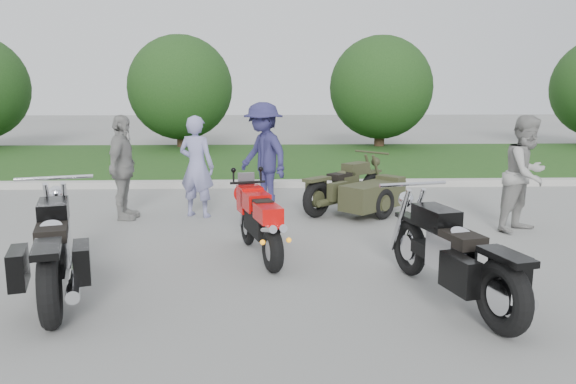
{
  "coord_description": "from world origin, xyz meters",
  "views": [
    {
      "loc": [
        0.03,
        -6.39,
        2.19
      ],
      "look_at": [
        0.29,
        1.08,
        0.8
      ],
      "focal_mm": 35.0,
      "sensor_mm": 36.0,
      "label": 1
    }
  ],
  "objects_px": {
    "sportbike_red": "(260,220)",
    "cruiser_sidecar": "(360,192)",
    "person_grey": "(526,174)",
    "cruiser_right": "(456,259)",
    "person_back": "(123,168)",
    "person_denim": "(263,155)",
    "person_stripe": "(197,167)",
    "cruiser_left": "(55,253)"
  },
  "relations": [
    {
      "from": "sportbike_red",
      "to": "cruiser_sidecar",
      "type": "relative_size",
      "value": 0.92
    },
    {
      "from": "cruiser_sidecar",
      "to": "person_grey",
      "type": "relative_size",
      "value": 1.09
    },
    {
      "from": "cruiser_right",
      "to": "person_back",
      "type": "height_order",
      "value": "person_back"
    },
    {
      "from": "sportbike_red",
      "to": "person_denim",
      "type": "height_order",
      "value": "person_denim"
    },
    {
      "from": "sportbike_red",
      "to": "person_denim",
      "type": "distance_m",
      "value": 3.34
    },
    {
      "from": "cruiser_right",
      "to": "person_back",
      "type": "relative_size",
      "value": 1.35
    },
    {
      "from": "person_grey",
      "to": "person_back",
      "type": "xyz_separation_m",
      "value": [
        -6.37,
        1.03,
        -0.01
      ]
    },
    {
      "from": "person_stripe",
      "to": "person_grey",
      "type": "bearing_deg",
      "value": -171.33
    },
    {
      "from": "cruiser_sidecar",
      "to": "person_grey",
      "type": "xyz_separation_m",
      "value": [
        2.35,
        -1.21,
        0.5
      ]
    },
    {
      "from": "cruiser_left",
      "to": "person_grey",
      "type": "relative_size",
      "value": 1.37
    },
    {
      "from": "cruiser_sidecar",
      "to": "sportbike_red",
      "type": "bearing_deg",
      "value": -77.92
    },
    {
      "from": "sportbike_red",
      "to": "cruiser_right",
      "type": "height_order",
      "value": "cruiser_right"
    },
    {
      "from": "sportbike_red",
      "to": "person_grey",
      "type": "relative_size",
      "value": 1.0
    },
    {
      "from": "cruiser_left",
      "to": "person_stripe",
      "type": "distance_m",
      "value": 3.97
    },
    {
      "from": "cruiser_left",
      "to": "person_denim",
      "type": "height_order",
      "value": "person_denim"
    },
    {
      "from": "sportbike_red",
      "to": "person_denim",
      "type": "xyz_separation_m",
      "value": [
        0.03,
        3.31,
        0.46
      ]
    },
    {
      "from": "person_grey",
      "to": "person_back",
      "type": "bearing_deg",
      "value": 136.41
    },
    {
      "from": "person_grey",
      "to": "cruiser_right",
      "type": "bearing_deg",
      "value": -159.23
    },
    {
      "from": "sportbike_red",
      "to": "cruiser_sidecar",
      "type": "distance_m",
      "value": 3.02
    },
    {
      "from": "person_denim",
      "to": "person_stripe",
      "type": "bearing_deg",
      "value": -90.26
    },
    {
      "from": "sportbike_red",
      "to": "person_denim",
      "type": "bearing_deg",
      "value": 73.99
    },
    {
      "from": "cruiser_left",
      "to": "person_back",
      "type": "distance_m",
      "value": 3.68
    },
    {
      "from": "person_stripe",
      "to": "sportbike_red",
      "type": "bearing_deg",
      "value": 135.73
    },
    {
      "from": "sportbike_red",
      "to": "cruiser_left",
      "type": "relative_size",
      "value": 0.73
    },
    {
      "from": "person_denim",
      "to": "cruiser_left",
      "type": "bearing_deg",
      "value": -61.43
    },
    {
      "from": "cruiser_right",
      "to": "cruiser_sidecar",
      "type": "distance_m",
      "value": 4.15
    },
    {
      "from": "cruiser_sidecar",
      "to": "person_stripe",
      "type": "relative_size",
      "value": 1.12
    },
    {
      "from": "cruiser_sidecar",
      "to": "person_back",
      "type": "height_order",
      "value": "person_back"
    },
    {
      "from": "cruiser_right",
      "to": "person_grey",
      "type": "height_order",
      "value": "person_grey"
    },
    {
      "from": "cruiser_right",
      "to": "cruiser_sidecar",
      "type": "bearing_deg",
      "value": 80.13
    },
    {
      "from": "cruiser_left",
      "to": "cruiser_right",
      "type": "bearing_deg",
      "value": -21.49
    },
    {
      "from": "cruiser_right",
      "to": "person_grey",
      "type": "distance_m",
      "value": 3.59
    },
    {
      "from": "cruiser_left",
      "to": "cruiser_right",
      "type": "height_order",
      "value": "cruiser_left"
    },
    {
      "from": "cruiser_left",
      "to": "person_denim",
      "type": "relative_size",
      "value": 1.26
    },
    {
      "from": "person_grey",
      "to": "person_back",
      "type": "relative_size",
      "value": 1.02
    },
    {
      "from": "cruiser_left",
      "to": "cruiser_right",
      "type": "distance_m",
      "value": 4.15
    },
    {
      "from": "cruiser_right",
      "to": "sportbike_red",
      "type": "bearing_deg",
      "value": 126.61
    },
    {
      "from": "person_grey",
      "to": "person_denim",
      "type": "relative_size",
      "value": 0.92
    },
    {
      "from": "cruiser_sidecar",
      "to": "person_denim",
      "type": "xyz_separation_m",
      "value": [
        -1.68,
        0.81,
        0.57
      ]
    },
    {
      "from": "cruiser_right",
      "to": "person_back",
      "type": "distance_m",
      "value": 5.89
    },
    {
      "from": "cruiser_left",
      "to": "cruiser_sidecar",
      "type": "height_order",
      "value": "cruiser_left"
    },
    {
      "from": "person_stripe",
      "to": "person_back",
      "type": "xyz_separation_m",
      "value": [
        -1.21,
        -0.16,
        0.01
      ]
    }
  ]
}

